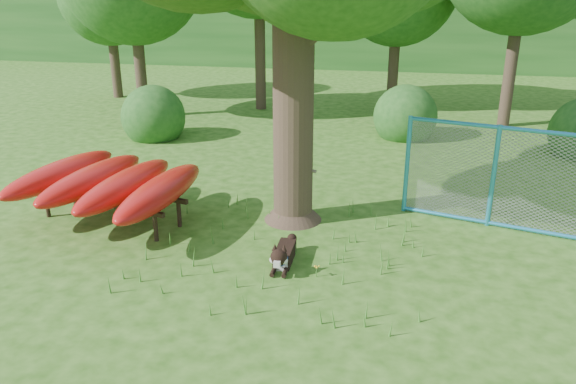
# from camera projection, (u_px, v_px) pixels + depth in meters

# --- Properties ---
(ground) EXTENTS (80.00, 80.00, 0.00)m
(ground) POSITION_uv_depth(u_px,v_px,m) (258.00, 282.00, 8.28)
(ground) COLOR #235010
(ground) RESTS_ON ground
(wooden_post) EXTENTS (0.32, 0.13, 1.15)m
(wooden_post) POSITION_uv_depth(u_px,v_px,m) (308.00, 189.00, 10.24)
(wooden_post) COLOR brown
(wooden_post) RESTS_ON ground
(kayak_rack) EXTENTS (3.25, 3.49, 1.01)m
(kayak_rack) POSITION_uv_depth(u_px,v_px,m) (109.00, 182.00, 10.13)
(kayak_rack) COLOR black
(kayak_rack) RESTS_ON ground
(husky_dog) EXTENTS (0.29, 1.13, 0.50)m
(husky_dog) POSITION_uv_depth(u_px,v_px,m) (283.00, 255.00, 8.70)
(husky_dog) COLOR black
(husky_dog) RESTS_ON ground
(fence_section) EXTENTS (3.10, 0.93, 3.11)m
(fence_section) POSITION_uv_depth(u_px,v_px,m) (493.00, 177.00, 9.91)
(fence_section) COLOR #298EBF
(fence_section) RESTS_ON ground
(wildflower_clump) EXTENTS (0.09, 0.09, 0.20)m
(wildflower_clump) POSITION_uv_depth(u_px,v_px,m) (316.00, 267.00, 8.37)
(wildflower_clump) COLOR #427E29
(wildflower_clump) RESTS_ON ground
(shrub_left) EXTENTS (1.80, 1.80, 1.80)m
(shrub_left) POSITION_uv_depth(u_px,v_px,m) (155.00, 137.00, 16.11)
(shrub_left) COLOR #1C4E19
(shrub_left) RESTS_ON ground
(shrub_mid) EXTENTS (1.80, 1.80, 1.80)m
(shrub_mid) POSITION_uv_depth(u_px,v_px,m) (404.00, 137.00, 16.16)
(shrub_mid) COLOR #1C4E19
(shrub_mid) RESTS_ON ground
(wooded_hillside) EXTENTS (80.00, 12.00, 6.00)m
(wooded_hillside) POSITION_uv_depth(u_px,v_px,m) (377.00, 5.00, 32.95)
(wooded_hillside) COLOR #1C4E19
(wooded_hillside) RESTS_ON ground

